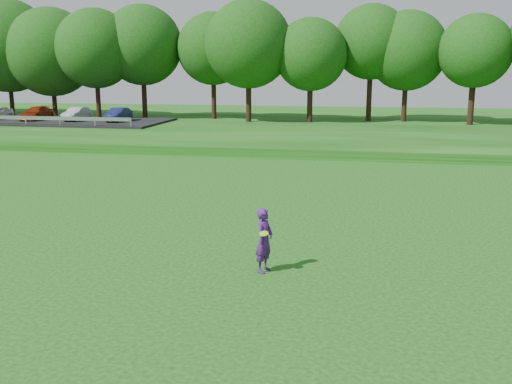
# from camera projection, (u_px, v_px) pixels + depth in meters

# --- Properties ---
(ground) EXTENTS (140.00, 140.00, 0.00)m
(ground) POSITION_uv_depth(u_px,v_px,m) (156.00, 258.00, 16.43)
(ground) COLOR #14400C
(ground) RESTS_ON ground
(berm) EXTENTS (130.00, 30.00, 0.60)m
(berm) POSITION_uv_depth(u_px,v_px,m) (298.00, 129.00, 49.00)
(berm) COLOR #14400C
(berm) RESTS_ON ground
(walking_path) EXTENTS (130.00, 1.60, 0.04)m
(walking_path) POSITION_uv_depth(u_px,v_px,m) (271.00, 156.00, 35.62)
(walking_path) COLOR gray
(walking_path) RESTS_ON ground
(treeline) EXTENTS (104.00, 7.00, 15.00)m
(treeline) POSITION_uv_depth(u_px,v_px,m) (304.00, 38.00, 51.19)
(treeline) COLOR #183D0E
(treeline) RESTS_ON berm
(parking_lot) EXTENTS (24.00, 9.00, 1.38)m
(parking_lot) POSITION_uv_depth(u_px,v_px,m) (35.00, 117.00, 52.17)
(parking_lot) COLOR black
(parking_lot) RESTS_ON berm
(woman) EXTENTS (0.58, 0.75, 1.75)m
(woman) POSITION_uv_depth(u_px,v_px,m) (264.00, 240.00, 15.17)
(woman) COLOR #4C1973
(woman) RESTS_ON ground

